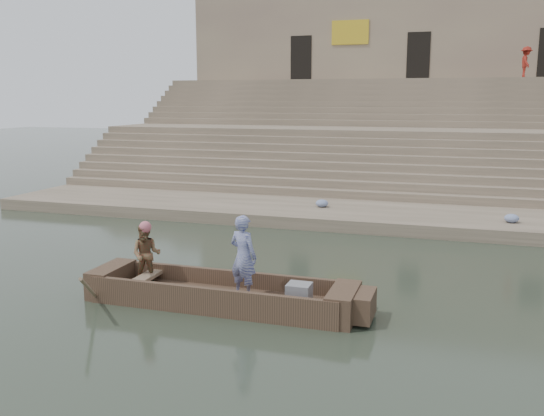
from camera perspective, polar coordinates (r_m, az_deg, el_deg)
The scene contains 13 objects.
ground at distance 12.53m, azimuth 14.35°, elevation -9.20°, with size 120.00×120.00×0.00m, color #2B3528.
lower_landing at distance 20.20m, azimuth 15.79°, elevation -1.13°, with size 32.00×4.00×0.40m, color gray.
mid_landing at distance 27.45m, azimuth 16.50°, elevation 4.39°, with size 32.00×3.00×2.80m, color gray.
upper_landing at distance 34.34m, azimuth 16.91°, elevation 7.55°, with size 32.00×3.00×5.20m, color gray.
ghat_steps at distance 29.09m, azimuth 16.63°, elevation 5.50°, with size 32.00×11.00×5.20m.
building_wall at distance 38.32m, azimuth 17.27°, elevation 12.30°, with size 32.00×5.07×11.20m.
main_rowboat at distance 12.22m, azimuth -5.05°, elevation -8.87°, with size 5.00×1.30×0.22m, color brown.
rowboat_trim at distance 12.07m, azimuth -4.16°, elevation -8.11°, with size 6.04×2.63×1.99m.
standing_man at distance 11.78m, azimuth -2.80°, elevation -4.71°, with size 0.62×0.40×1.69m, color navy.
rowing_man at distance 12.91m, azimuth -12.10°, elevation -4.43°, with size 0.64×0.50×1.32m, color #25713D.
television at distance 11.60m, azimuth 2.60°, elevation -8.29°, with size 0.46×0.42×0.40m.
pedestrian at distance 34.12m, azimuth 23.44°, elevation 12.85°, with size 1.04×0.60×1.61m, color maroon.
cloth_bundles at distance 19.70m, azimuth 20.98°, elevation -0.75°, with size 11.50×1.39×0.26m.
Camera 1 is at (0.54, -11.80, 4.18)m, focal length 38.79 mm.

